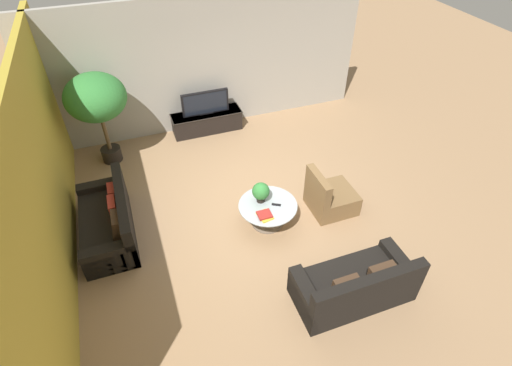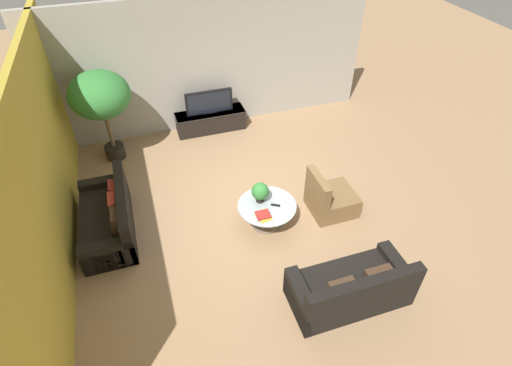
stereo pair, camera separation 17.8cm
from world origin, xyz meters
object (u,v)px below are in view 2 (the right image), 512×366
object	(u,v)px
potted_palm_tall	(100,97)
media_console	(211,121)
couch_by_wall	(109,219)
coffee_table	(267,211)
couch_near_entry	(351,288)
potted_plant_tabletop	(260,192)
television	(209,102)
armchair_wicker	(330,199)

from	to	relation	value
potted_palm_tall	media_console	bearing A→B (deg)	10.87
couch_by_wall	coffee_table	bearing A→B (deg)	75.57
couch_by_wall	couch_near_entry	xyz separation A→B (m)	(3.30, -2.58, -0.00)
potted_plant_tabletop	media_console	bearing A→B (deg)	92.74
television	couch_near_entry	xyz separation A→B (m)	(0.87, -5.25, -0.45)
media_console	couch_by_wall	size ratio (longest dim) A/B	0.89
media_console	television	xyz separation A→B (m)	(0.00, -0.00, 0.49)
couch_near_entry	potted_plant_tabletop	distance (m)	2.20
television	couch_near_entry	world-z (taller)	television
armchair_wicker	potted_palm_tall	bearing A→B (deg)	51.13
potted_palm_tall	couch_by_wall	bearing A→B (deg)	-94.82
potted_palm_tall	couch_near_entry	bearing A→B (deg)	-57.22
potted_plant_tabletop	couch_near_entry	bearing A→B (deg)	-70.66
coffee_table	couch_by_wall	size ratio (longest dim) A/B	0.56
couch_by_wall	media_console	bearing A→B (deg)	137.77
armchair_wicker	potted_plant_tabletop	world-z (taller)	armchair_wicker
armchair_wicker	coffee_table	bearing A→B (deg)	88.10
television	armchair_wicker	size ratio (longest dim) A/B	1.26
potted_plant_tabletop	potted_palm_tall	bearing A→B (deg)	130.66
coffee_table	armchair_wicker	bearing A→B (deg)	-1.90
television	potted_palm_tall	bearing A→B (deg)	-169.17
armchair_wicker	potted_palm_tall	world-z (taller)	potted_palm_tall
coffee_table	potted_plant_tabletop	world-z (taller)	potted_plant_tabletop
media_console	potted_plant_tabletop	xyz separation A→B (m)	(0.15, -3.21, 0.41)
coffee_table	armchair_wicker	distance (m)	1.21
armchair_wicker	potted_palm_tall	distance (m)	4.88
couch_by_wall	potted_palm_tall	xyz separation A→B (m)	(0.19, 2.24, 1.17)
media_console	coffee_table	world-z (taller)	media_console
armchair_wicker	potted_plant_tabletop	bearing A→B (deg)	81.88
couch_near_entry	potted_palm_tall	world-z (taller)	potted_palm_tall
couch_near_entry	media_console	bearing A→B (deg)	-80.59
couch_by_wall	couch_near_entry	size ratio (longest dim) A/B	1.05
media_console	couch_by_wall	bearing A→B (deg)	-132.23
couch_by_wall	armchair_wicker	xyz separation A→B (m)	(3.87, -0.72, -0.02)
couch_near_entry	potted_palm_tall	bearing A→B (deg)	-57.22
coffee_table	potted_palm_tall	size ratio (longest dim) A/B	0.52
media_console	couch_near_entry	size ratio (longest dim) A/B	0.93
armchair_wicker	potted_plant_tabletop	xyz separation A→B (m)	(-1.29, 0.18, 0.38)
coffee_table	couch_by_wall	bearing A→B (deg)	165.57
television	potted_plant_tabletop	distance (m)	3.22
television	media_console	bearing A→B (deg)	90.00
couch_by_wall	couch_near_entry	bearing A→B (deg)	51.93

